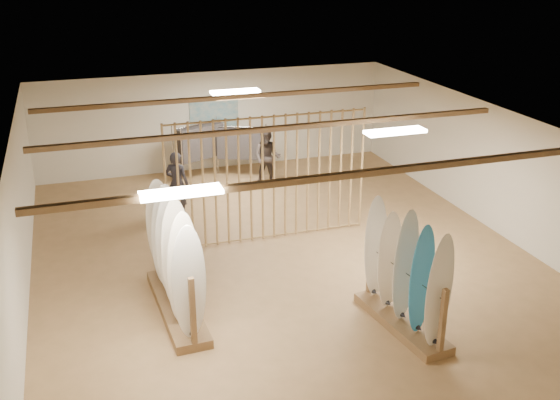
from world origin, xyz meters
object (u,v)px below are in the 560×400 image
object	(u,v)px
rack_left	(175,273)
shopper_a	(177,179)
clothing_rack_a	(200,142)
clothing_rack_b	(241,143)
shopper_b	(267,154)
rack_right	(404,290)

from	to	relation	value
rack_left	shopper_a	world-z (taller)	rack_left
clothing_rack_a	shopper_a	bearing A→B (deg)	-138.27
clothing_rack_a	clothing_rack_b	world-z (taller)	clothing_rack_a
rack_left	shopper_b	bearing A→B (deg)	56.74
shopper_b	rack_left	bearing A→B (deg)	-89.17
clothing_rack_b	shopper_a	world-z (taller)	shopper_a
clothing_rack_a	shopper_b	size ratio (longest dim) A/B	0.90
rack_right	shopper_a	xyz separation A→B (m)	(-2.73, 6.15, 0.19)
rack_left	shopper_b	xyz separation A→B (m)	(3.45, 5.72, 0.13)
clothing_rack_b	shopper_a	xyz separation A→B (m)	(-2.17, -2.23, -0.06)
rack_right	shopper_b	world-z (taller)	rack_right
shopper_a	rack_left	bearing A→B (deg)	111.86
clothing_rack_b	shopper_b	distance (m)	1.07
clothing_rack_b	shopper_a	bearing A→B (deg)	-110.85
rack_left	rack_right	size ratio (longest dim) A/B	1.24
rack_left	rack_right	distance (m)	3.93
clothing_rack_b	shopper_b	world-z (taller)	shopper_b
rack_left	shopper_a	size ratio (longest dim) A/B	1.54
rack_left	rack_right	world-z (taller)	rack_left
rack_left	shopper_a	xyz separation A→B (m)	(0.81, 4.45, 0.14)
clothing_rack_b	shopper_b	size ratio (longest dim) A/B	0.83
clothing_rack_b	clothing_rack_a	bearing A→B (deg)	-166.55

